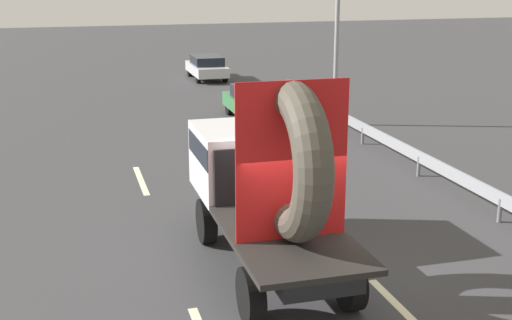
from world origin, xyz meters
TOP-DOWN VIEW (x-y plane):
  - ground_plane at (0.00, 0.00)m, footprint 120.00×120.00m
  - flatbed_truck at (-0.38, 0.96)m, footprint 2.02×5.57m
  - distant_sedan at (2.98, 13.48)m, footprint 1.67×3.90m
  - traffic_light at (5.52, 12.00)m, footprint 0.42×0.36m
  - guardrail at (5.31, 7.20)m, footprint 0.10×14.82m
  - lane_dash_left_far at (-2.06, 6.98)m, footprint 0.16×2.65m
  - lane_dash_right_near at (1.30, -1.44)m, footprint 0.16×2.20m
  - lane_dash_right_far at (1.30, 6.45)m, footprint 0.16×2.12m
  - oncoming_car at (3.23, 23.76)m, footprint 1.57×3.67m

SIDE VIEW (x-z plane):
  - ground_plane at x=0.00m, z-range 0.00..0.00m
  - lane_dash_left_far at x=-2.06m, z-range 0.00..0.01m
  - lane_dash_right_near at x=1.30m, z-range 0.00..0.01m
  - lane_dash_right_far at x=1.30m, z-range 0.00..0.01m
  - guardrail at x=5.31m, z-range 0.18..0.89m
  - oncoming_car at x=3.23m, z-range 0.04..1.24m
  - distant_sedan at x=2.98m, z-range 0.05..1.32m
  - flatbed_truck at x=-0.38m, z-range -0.13..3.67m
  - traffic_light at x=5.52m, z-range 0.94..7.46m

